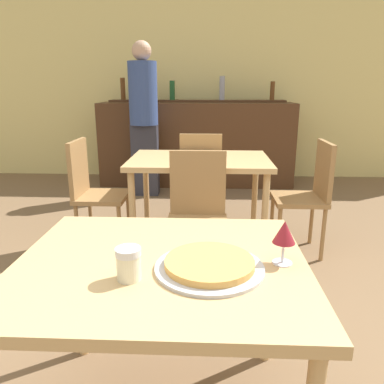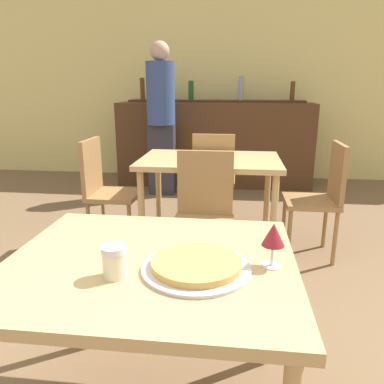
{
  "view_description": "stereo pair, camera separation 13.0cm",
  "coord_description": "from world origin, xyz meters",
  "px_view_note": "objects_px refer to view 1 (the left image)",
  "views": [
    {
      "loc": [
        0.17,
        -1.23,
        1.33
      ],
      "look_at": [
        0.09,
        0.55,
        0.82
      ],
      "focal_mm": 35.0,
      "sensor_mm": 36.0,
      "label": 1
    },
    {
      "loc": [
        0.3,
        -1.21,
        1.33
      ],
      "look_at": [
        0.09,
        0.55,
        0.82
      ],
      "focal_mm": 35.0,
      "sensor_mm": 36.0,
      "label": 2
    }
  ],
  "objects_px": {
    "chair_far_side_right": "(309,190)",
    "person_standing": "(144,114)",
    "chair_far_side_left": "(92,188)",
    "cheese_shaker": "(129,264)",
    "pizza_tray": "(209,265)",
    "chair_far_side_front": "(197,210)",
    "wine_glass": "(284,233)",
    "chair_far_side_back": "(201,174)"
  },
  "relations": [
    {
      "from": "chair_far_side_left",
      "to": "wine_glass",
      "type": "bearing_deg",
      "value": -144.27
    },
    {
      "from": "chair_far_side_left",
      "to": "pizza_tray",
      "type": "height_order",
      "value": "chair_far_side_left"
    },
    {
      "from": "chair_far_side_right",
      "to": "chair_far_side_left",
      "type": "bearing_deg",
      "value": -90.0
    },
    {
      "from": "chair_far_side_front",
      "to": "cheese_shaker",
      "type": "xyz_separation_m",
      "value": [
        -0.18,
        -1.28,
        0.25
      ]
    },
    {
      "from": "chair_far_side_back",
      "to": "person_standing",
      "type": "relative_size",
      "value": 0.5
    },
    {
      "from": "chair_far_side_right",
      "to": "cheese_shaker",
      "type": "relative_size",
      "value": 8.39
    },
    {
      "from": "chair_far_side_front",
      "to": "person_standing",
      "type": "bearing_deg",
      "value": 108.14
    },
    {
      "from": "person_standing",
      "to": "cheese_shaker",
      "type": "bearing_deg",
      "value": -81.27
    },
    {
      "from": "chair_far_side_right",
      "to": "pizza_tray",
      "type": "distance_m",
      "value": 1.93
    },
    {
      "from": "chair_far_side_front",
      "to": "pizza_tray",
      "type": "relative_size",
      "value": 2.43
    },
    {
      "from": "pizza_tray",
      "to": "wine_glass",
      "type": "xyz_separation_m",
      "value": [
        0.26,
        0.06,
        0.1
      ]
    },
    {
      "from": "chair_far_side_back",
      "to": "cheese_shaker",
      "type": "bearing_deg",
      "value": 85.6
    },
    {
      "from": "cheese_shaker",
      "to": "wine_glass",
      "type": "bearing_deg",
      "value": 14.72
    },
    {
      "from": "cheese_shaker",
      "to": "pizza_tray",
      "type": "bearing_deg",
      "value": 16.8
    },
    {
      "from": "pizza_tray",
      "to": "chair_far_side_left",
      "type": "bearing_deg",
      "value": 118.71
    },
    {
      "from": "chair_far_side_right",
      "to": "cheese_shaker",
      "type": "height_order",
      "value": "chair_far_side_right"
    },
    {
      "from": "chair_far_side_back",
      "to": "cheese_shaker",
      "type": "xyz_separation_m",
      "value": [
        -0.18,
        -2.37,
        0.25
      ]
    },
    {
      "from": "chair_far_side_left",
      "to": "wine_glass",
      "type": "xyz_separation_m",
      "value": [
        1.21,
        -1.69,
        0.31
      ]
    },
    {
      "from": "chair_far_side_front",
      "to": "wine_glass",
      "type": "xyz_separation_m",
      "value": [
        0.34,
        -1.15,
        0.31
      ]
    },
    {
      "from": "chair_far_side_front",
      "to": "cheese_shaker",
      "type": "bearing_deg",
      "value": -98.09
    },
    {
      "from": "person_standing",
      "to": "pizza_tray",
      "type": "bearing_deg",
      "value": -76.82
    },
    {
      "from": "chair_far_side_back",
      "to": "person_standing",
      "type": "distance_m",
      "value": 1.39
    },
    {
      "from": "cheese_shaker",
      "to": "person_standing",
      "type": "height_order",
      "value": "person_standing"
    },
    {
      "from": "pizza_tray",
      "to": "chair_far_side_front",
      "type": "bearing_deg",
      "value": 93.72
    },
    {
      "from": "chair_far_side_right",
      "to": "person_standing",
      "type": "relative_size",
      "value": 0.5
    },
    {
      "from": "chair_far_side_left",
      "to": "person_standing",
      "type": "bearing_deg",
      "value": -5.77
    },
    {
      "from": "chair_far_side_left",
      "to": "cheese_shaker",
      "type": "distance_m",
      "value": 1.97
    },
    {
      "from": "chair_far_side_back",
      "to": "wine_glass",
      "type": "bearing_deg",
      "value": 98.58
    },
    {
      "from": "chair_far_side_front",
      "to": "wine_glass",
      "type": "relative_size",
      "value": 5.75
    },
    {
      "from": "chair_far_side_left",
      "to": "pizza_tray",
      "type": "xyz_separation_m",
      "value": [
        0.96,
        -1.75,
        0.21
      ]
    },
    {
      "from": "chair_far_side_front",
      "to": "cheese_shaker",
      "type": "distance_m",
      "value": 1.32
    },
    {
      "from": "chair_far_side_right",
      "to": "wine_glass",
      "type": "xyz_separation_m",
      "value": [
        -0.54,
        -1.69,
        0.31
      ]
    },
    {
      "from": "chair_far_side_left",
      "to": "cheese_shaker",
      "type": "xyz_separation_m",
      "value": [
        0.7,
        -1.82,
        0.25
      ]
    },
    {
      "from": "chair_far_side_back",
      "to": "chair_far_side_left",
      "type": "distance_m",
      "value": 1.03
    },
    {
      "from": "chair_far_side_right",
      "to": "wine_glass",
      "type": "relative_size",
      "value": 5.75
    },
    {
      "from": "chair_far_side_front",
      "to": "pizza_tray",
      "type": "distance_m",
      "value": 1.22
    },
    {
      "from": "pizza_tray",
      "to": "chair_far_side_right",
      "type": "bearing_deg",
      "value": 65.39
    },
    {
      "from": "chair_far_side_back",
      "to": "cheese_shaker",
      "type": "distance_m",
      "value": 2.39
    },
    {
      "from": "chair_far_side_front",
      "to": "chair_far_side_back",
      "type": "distance_m",
      "value": 1.09
    },
    {
      "from": "chair_far_side_right",
      "to": "person_standing",
      "type": "xyz_separation_m",
      "value": [
        -1.59,
        1.63,
        0.47
      ]
    },
    {
      "from": "chair_far_side_right",
      "to": "person_standing",
      "type": "height_order",
      "value": "person_standing"
    },
    {
      "from": "cheese_shaker",
      "to": "person_standing",
      "type": "distance_m",
      "value": 3.51
    }
  ]
}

